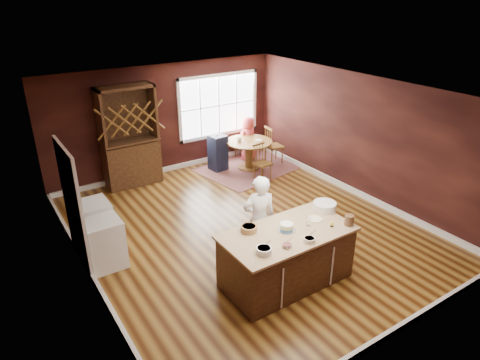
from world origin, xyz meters
name	(u,v)px	position (x,y,z in m)	size (l,w,h in m)	color
room_shell	(245,165)	(0.00, 0.00, 1.35)	(7.00, 7.00, 7.00)	brown
window	(219,105)	(1.50, 3.47, 1.50)	(2.36, 0.10, 1.66)	white
doorway	(74,210)	(-2.97, 0.60, 1.02)	(0.08, 1.26, 2.13)	white
kitchen_island	(286,258)	(-0.37, -1.73, 0.44)	(2.07, 1.08, 0.92)	black
dining_table	(249,149)	(1.79, 2.47, 0.53)	(1.19, 1.19, 0.75)	brown
baker	(259,219)	(-0.37, -0.98, 0.79)	(0.57, 0.38, 1.57)	white
layer_cake	(287,227)	(-0.36, -1.69, 0.98)	(0.29, 0.29, 0.12)	white
bowl_blue	(264,250)	(-1.01, -1.99, 0.96)	(0.23, 0.23, 0.09)	silver
bowl_yellow	(249,229)	(-0.86, -1.39, 0.97)	(0.26, 0.26, 0.10)	olive
bowl_pink	(287,246)	(-0.65, -2.06, 0.95)	(0.15, 0.15, 0.05)	white
bowl_olive	(309,240)	(-0.28, -2.12, 0.95)	(0.18, 0.18, 0.07)	#F8ECAD
drinking_glass	(308,222)	(0.01, -1.76, 0.99)	(0.07, 0.07, 0.14)	white
dinner_plate	(315,219)	(0.23, -1.68, 0.93)	(0.24, 0.24, 0.02)	#F7F0C4
white_tub	(325,206)	(0.60, -1.51, 0.99)	(0.39, 0.39, 0.13)	white
stoneware_crock	(349,220)	(0.56, -2.10, 1.01)	(0.14, 0.14, 0.17)	#472B1A
toy_figurine	(332,224)	(0.30, -1.99, 0.96)	(0.05, 0.05, 0.09)	yellow
rug	(249,168)	(1.79, 2.47, 0.01)	(2.41, 1.87, 0.01)	brown
chair_east	(274,145)	(2.58, 2.43, 0.51)	(0.43, 0.41, 1.03)	#915C35
chair_south	(263,162)	(1.68, 1.72, 0.45)	(0.38, 0.36, 0.90)	brown
chair_north	(242,140)	(2.13, 3.31, 0.46)	(0.38, 0.37, 0.92)	#9E6D38
seated_woman	(248,139)	(2.12, 3.00, 0.60)	(0.59, 0.39, 1.21)	#D44146
high_chair	(218,152)	(1.08, 2.84, 0.48)	(0.39, 0.39, 0.97)	black
toddler	(217,140)	(1.04, 2.82, 0.81)	(0.18, 0.14, 0.26)	#8CA5BF
table_plate	(259,140)	(2.02, 2.38, 0.76)	(0.18, 0.18, 0.01)	beige
table_cup	(239,140)	(1.57, 2.58, 0.80)	(0.13, 0.13, 0.10)	white
hutch	(129,137)	(-1.05, 3.22, 1.18)	(1.29, 0.54, 2.36)	black
washer	(104,243)	(-2.64, 0.28, 0.43)	(0.59, 0.57, 0.86)	white
dryer	(93,226)	(-2.64, 0.92, 0.45)	(0.62, 0.60, 0.90)	silver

